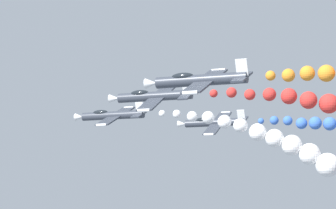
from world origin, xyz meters
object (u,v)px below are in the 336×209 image
(airplane_right_inner, at_px, (214,122))
(airplane_left_outer, at_px, (199,80))
(airplane_lead, at_px, (112,115))
(airplane_left_inner, at_px, (153,96))

(airplane_right_inner, bearing_deg, airplane_left_outer, -164.16)
(airplane_lead, height_order, airplane_right_inner, airplane_right_inner)
(airplane_lead, relative_size, airplane_left_inner, 1.00)
(airplane_lead, bearing_deg, airplane_left_outer, -139.42)
(airplane_left_inner, distance_m, airplane_right_inner, 24.79)
(airplane_right_inner, bearing_deg, airplane_left_inner, -178.34)
(airplane_lead, distance_m, airplane_left_outer, 32.19)
(airplane_lead, xyz_separation_m, airplane_left_outer, (-24.45, -20.94, -0.31))
(airplane_left_inner, bearing_deg, airplane_left_outer, -141.32)
(airplane_lead, distance_m, airplane_left_inner, 16.56)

